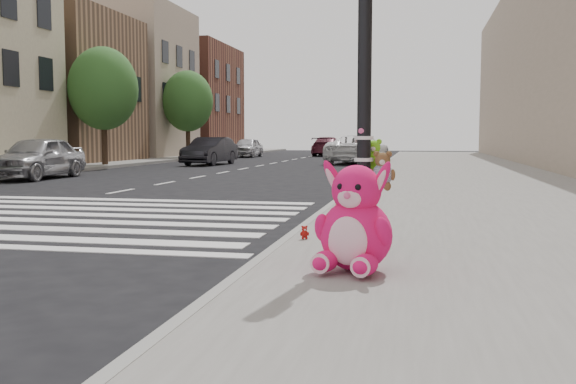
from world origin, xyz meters
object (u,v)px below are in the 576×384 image
(pink_bunny, at_px, (355,226))
(signal_pole, at_px, (366,113))
(red_teddy, at_px, (304,232))
(car_silver_far, at_px, (37,157))
(car_dark_far, at_px, (210,151))
(car_white_near, at_px, (358,149))

(pink_bunny, bearing_deg, signal_pole, 104.38)
(red_teddy, bearing_deg, car_silver_far, 113.19)
(pink_bunny, bearing_deg, red_teddy, 128.24)
(red_teddy, distance_m, car_silver_far, 16.38)
(red_teddy, xyz_separation_m, car_silver_far, (-11.42, 11.73, 0.51))
(car_dark_far, xyz_separation_m, car_white_near, (7.24, 3.02, 0.05))
(car_silver_far, bearing_deg, red_teddy, -47.79)
(pink_bunny, relative_size, car_white_near, 0.20)
(signal_pole, bearing_deg, car_white_near, 95.60)
(car_silver_far, bearing_deg, car_white_near, 54.21)
(pink_bunny, distance_m, red_teddy, 2.04)
(car_dark_far, height_order, car_white_near, car_white_near)
(red_teddy, bearing_deg, signal_pole, -56.46)
(pink_bunny, bearing_deg, car_white_near, 109.30)
(pink_bunny, bearing_deg, car_dark_far, 125.53)
(car_dark_far, bearing_deg, signal_pole, -63.32)
(pink_bunny, xyz_separation_m, car_dark_far, (-9.87, 24.92, 0.11))
(car_silver_far, bearing_deg, signal_pole, -47.19)
(signal_pole, relative_size, car_white_near, 0.73)
(signal_pole, relative_size, pink_bunny, 3.61)
(signal_pole, bearing_deg, pink_bunny, -89.55)
(pink_bunny, bearing_deg, car_silver_far, 146.00)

